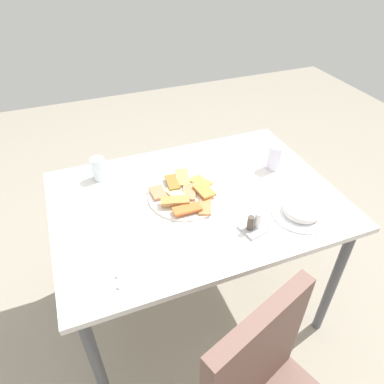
% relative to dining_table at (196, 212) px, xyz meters
% --- Properties ---
extents(ground_plane, '(6.00, 6.00, 0.00)m').
position_rel_dining_table_xyz_m(ground_plane, '(0.00, 0.00, -0.67)').
color(ground_plane, gray).
extents(dining_table, '(1.21, 0.86, 0.75)m').
position_rel_dining_table_xyz_m(dining_table, '(0.00, 0.00, 0.00)').
color(dining_table, white).
rests_on(dining_table, ground_plane).
extents(pide_platter, '(0.33, 0.35, 0.04)m').
position_rel_dining_table_xyz_m(pide_platter, '(0.04, -0.03, 0.09)').
color(pide_platter, white).
rests_on(pide_platter, dining_table).
extents(salad_plate_greens, '(0.23, 0.23, 0.07)m').
position_rel_dining_table_xyz_m(salad_plate_greens, '(-0.36, 0.25, 0.10)').
color(salad_plate_greens, white).
rests_on(salad_plate_greens, dining_table).
extents(soda_can, '(0.09, 0.09, 0.12)m').
position_rel_dining_table_xyz_m(soda_can, '(-0.43, -0.08, 0.14)').
color(soda_can, silver).
rests_on(soda_can, dining_table).
extents(drinking_glass, '(0.06, 0.06, 0.11)m').
position_rel_dining_table_xyz_m(drinking_glass, '(0.36, -0.30, 0.13)').
color(drinking_glass, silver).
rests_on(drinking_glass, dining_table).
extents(paper_napkin, '(0.18, 0.18, 0.00)m').
position_rel_dining_table_xyz_m(paper_napkin, '(0.33, 0.28, 0.08)').
color(paper_napkin, white).
rests_on(paper_napkin, dining_table).
extents(fork, '(0.17, 0.08, 0.00)m').
position_rel_dining_table_xyz_m(fork, '(0.33, 0.26, 0.08)').
color(fork, silver).
rests_on(fork, paper_napkin).
extents(spoon, '(0.18, 0.10, 0.00)m').
position_rel_dining_table_xyz_m(spoon, '(0.33, 0.30, 0.08)').
color(spoon, silver).
rests_on(spoon, paper_napkin).
extents(condiment_caddy, '(0.11, 0.11, 0.08)m').
position_rel_dining_table_xyz_m(condiment_caddy, '(-0.14, 0.26, 0.10)').
color(condiment_caddy, '#B2B2B7').
rests_on(condiment_caddy, dining_table).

